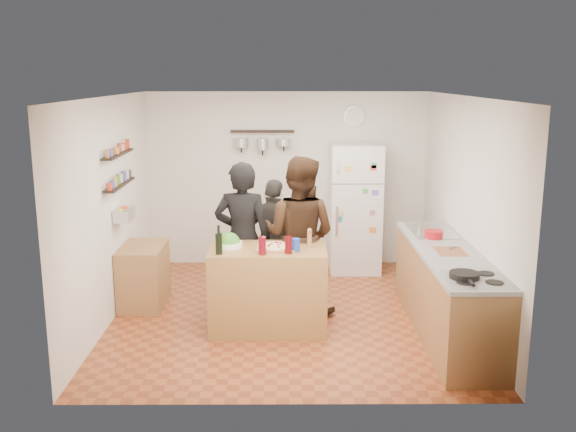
{
  "coord_description": "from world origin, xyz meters",
  "views": [
    {
      "loc": [
        -0.04,
        -7.06,
        2.73
      ],
      "look_at": [
        0.0,
        0.1,
        1.15
      ],
      "focal_mm": 40.0,
      "sensor_mm": 36.0,
      "label": 1
    }
  ],
  "objects_px": {
    "person_left": "(243,239)",
    "fridge": "(355,208)",
    "person_back": "(275,239)",
    "wall_clock": "(354,117)",
    "counter_run": "(447,293)",
    "red_bowl": "(434,234)",
    "person_center": "(299,236)",
    "salt_canister": "(296,245)",
    "salad_bowl": "(229,245)",
    "pepper_mill": "(310,240)",
    "wine_bottle": "(219,244)",
    "skillet": "(464,275)",
    "prep_island": "(268,289)",
    "side_table": "(144,275)"
  },
  "relations": [
    {
      "from": "person_left",
      "to": "fridge",
      "type": "height_order",
      "value": "fridge"
    },
    {
      "from": "person_back",
      "to": "skillet",
      "type": "distance_m",
      "value": 2.76
    },
    {
      "from": "salt_canister",
      "to": "fridge",
      "type": "bearing_deg",
      "value": 69.2
    },
    {
      "from": "fridge",
      "to": "person_left",
      "type": "bearing_deg",
      "value": -131.03
    },
    {
      "from": "person_left",
      "to": "fridge",
      "type": "bearing_deg",
      "value": -124.96
    },
    {
      "from": "wall_clock",
      "to": "person_back",
      "type": "bearing_deg",
      "value": -127.46
    },
    {
      "from": "prep_island",
      "to": "salad_bowl",
      "type": "relative_size",
      "value": 4.3
    },
    {
      "from": "pepper_mill",
      "to": "person_center",
      "type": "height_order",
      "value": "person_center"
    },
    {
      "from": "pepper_mill",
      "to": "skillet",
      "type": "xyz_separation_m",
      "value": [
        1.37,
        -1.11,
        -0.05
      ]
    },
    {
      "from": "skillet",
      "to": "red_bowl",
      "type": "xyz_separation_m",
      "value": [
        0.05,
        1.46,
        0.02
      ]
    },
    {
      "from": "pepper_mill",
      "to": "side_table",
      "type": "relative_size",
      "value": 0.2
    },
    {
      "from": "person_center",
      "to": "wall_clock",
      "type": "distance_m",
      "value": 2.48
    },
    {
      "from": "prep_island",
      "to": "pepper_mill",
      "type": "height_order",
      "value": "pepper_mill"
    },
    {
      "from": "person_center",
      "to": "red_bowl",
      "type": "relative_size",
      "value": 8.66
    },
    {
      "from": "person_back",
      "to": "side_table",
      "type": "height_order",
      "value": "person_back"
    },
    {
      "from": "person_center",
      "to": "counter_run",
      "type": "height_order",
      "value": "person_center"
    },
    {
      "from": "person_left",
      "to": "skillet",
      "type": "relative_size",
      "value": 6.49
    },
    {
      "from": "prep_island",
      "to": "wall_clock",
      "type": "distance_m",
      "value": 3.24
    },
    {
      "from": "wine_bottle",
      "to": "fridge",
      "type": "relative_size",
      "value": 0.12
    },
    {
      "from": "counter_run",
      "to": "red_bowl",
      "type": "height_order",
      "value": "red_bowl"
    },
    {
      "from": "person_back",
      "to": "fridge",
      "type": "bearing_deg",
      "value": -111.51
    },
    {
      "from": "person_back",
      "to": "side_table",
      "type": "relative_size",
      "value": 1.86
    },
    {
      "from": "red_bowl",
      "to": "wall_clock",
      "type": "xyz_separation_m",
      "value": [
        -0.7,
        2.11,
        1.19
      ]
    },
    {
      "from": "person_back",
      "to": "wine_bottle",
      "type": "bearing_deg",
      "value": 89.5
    },
    {
      "from": "person_back",
      "to": "wall_clock",
      "type": "distance_m",
      "value": 2.3
    },
    {
      "from": "salad_bowl",
      "to": "person_left",
      "type": "xyz_separation_m",
      "value": [
        0.12,
        0.43,
        -0.05
      ]
    },
    {
      "from": "salt_canister",
      "to": "counter_run",
      "type": "height_order",
      "value": "salt_canister"
    },
    {
      "from": "person_back",
      "to": "fridge",
      "type": "relative_size",
      "value": 0.83
    },
    {
      "from": "prep_island",
      "to": "person_left",
      "type": "xyz_separation_m",
      "value": [
        -0.3,
        0.48,
        0.44
      ]
    },
    {
      "from": "salad_bowl",
      "to": "pepper_mill",
      "type": "height_order",
      "value": "pepper_mill"
    },
    {
      "from": "person_left",
      "to": "wall_clock",
      "type": "bearing_deg",
      "value": -119.98
    },
    {
      "from": "wine_bottle",
      "to": "person_center",
      "type": "xyz_separation_m",
      "value": [
        0.85,
        0.73,
        -0.1
      ]
    },
    {
      "from": "counter_run",
      "to": "skillet",
      "type": "relative_size",
      "value": 9.56
    },
    {
      "from": "red_bowl",
      "to": "side_table",
      "type": "distance_m",
      "value": 3.46
    },
    {
      "from": "salad_bowl",
      "to": "salt_canister",
      "type": "distance_m",
      "value": 0.74
    },
    {
      "from": "prep_island",
      "to": "side_table",
      "type": "xyz_separation_m",
      "value": [
        -1.52,
        0.76,
        -0.09
      ]
    },
    {
      "from": "pepper_mill",
      "to": "wall_clock",
      "type": "height_order",
      "value": "wall_clock"
    },
    {
      "from": "person_center",
      "to": "wall_clock",
      "type": "height_order",
      "value": "wall_clock"
    },
    {
      "from": "fridge",
      "to": "side_table",
      "type": "relative_size",
      "value": 2.25
    },
    {
      "from": "person_left",
      "to": "wall_clock",
      "type": "distance_m",
      "value": 2.8
    },
    {
      "from": "salt_canister",
      "to": "fridge",
      "type": "relative_size",
      "value": 0.08
    },
    {
      "from": "person_left",
      "to": "person_center",
      "type": "xyz_separation_m",
      "value": [
        0.65,
        0.03,
        0.03
      ]
    },
    {
      "from": "person_left",
      "to": "red_bowl",
      "type": "distance_m",
      "value": 2.17
    },
    {
      "from": "person_center",
      "to": "wine_bottle",
      "type": "bearing_deg",
      "value": 63.43
    },
    {
      "from": "pepper_mill",
      "to": "wine_bottle",
      "type": "bearing_deg",
      "value": -164.13
    },
    {
      "from": "salad_bowl",
      "to": "person_center",
      "type": "xyz_separation_m",
      "value": [
        0.77,
        0.46,
        -0.02
      ]
    },
    {
      "from": "person_back",
      "to": "skillet",
      "type": "bearing_deg",
      "value": 153.01
    },
    {
      "from": "prep_island",
      "to": "person_left",
      "type": "height_order",
      "value": "person_left"
    },
    {
      "from": "side_table",
      "to": "person_back",
      "type": "bearing_deg",
      "value": 10.59
    },
    {
      "from": "skillet",
      "to": "wall_clock",
      "type": "height_order",
      "value": "wall_clock"
    }
  ]
}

